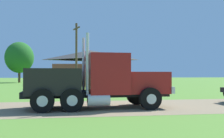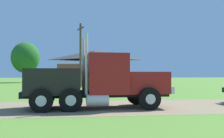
# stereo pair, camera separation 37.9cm
# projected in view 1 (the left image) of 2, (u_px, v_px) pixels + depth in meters

# --- Properties ---
(ground_plane) EXTENTS (200.00, 200.00, 0.00)m
(ground_plane) POSITION_uv_depth(u_px,v_px,m) (114.00, 107.00, 13.86)
(ground_plane) COLOR #588930
(dirt_track) EXTENTS (120.00, 6.21, 0.01)m
(dirt_track) POSITION_uv_depth(u_px,v_px,m) (114.00, 107.00, 13.86)
(dirt_track) COLOR #8B7758
(dirt_track) RESTS_ON ground_plane
(truck_foreground_white) EXTENTS (7.18, 2.89, 3.53)m
(truck_foreground_white) POSITION_uv_depth(u_px,v_px,m) (97.00, 82.00, 13.35)
(truck_foreground_white) COLOR black
(truck_foreground_white) RESTS_ON ground_plane
(shed_building) EXTENTS (11.66, 9.47, 5.27)m
(shed_building) POSITION_uv_depth(u_px,v_px,m) (90.00, 68.00, 41.93)
(shed_building) COLOR brown
(shed_building) RESTS_ON ground_plane
(utility_pole_far) EXTENTS (0.76, 2.15, 7.68)m
(utility_pole_far) POSITION_uv_depth(u_px,v_px,m) (76.00, 53.00, 32.63)
(utility_pole_far) COLOR brown
(utility_pole_far) RESTS_ON ground_plane
(tree_mid) EXTENTS (5.32, 5.32, 7.65)m
(tree_mid) POSITION_uv_depth(u_px,v_px,m) (19.00, 58.00, 51.60)
(tree_mid) COLOR #513823
(tree_mid) RESTS_ON ground_plane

